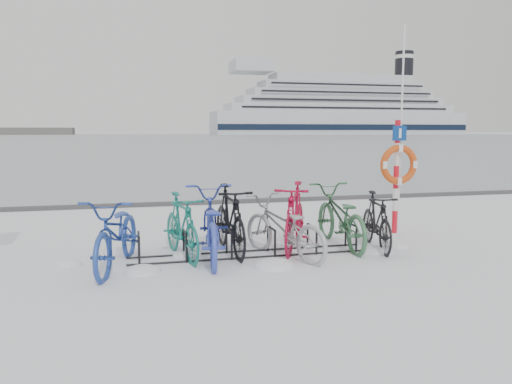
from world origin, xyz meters
TOP-DOWN VIEW (x-y plane):
  - ground at (0.00, 0.00)m, footprint 900.00×900.00m
  - ice_sheet at (0.00, 155.00)m, footprint 400.00×298.00m
  - quay_edge at (0.00, 5.90)m, footprint 400.00×0.25m
  - bike_rack at (0.00, 0.00)m, footprint 4.00×0.48m
  - lifebuoy_station at (3.25, 1.01)m, footprint 0.79×0.23m
  - cruise_ferry at (98.76, 226.02)m, footprint 127.70×24.11m
  - bike_0 at (-2.11, -0.23)m, footprint 1.23×2.26m
  - bike_1 at (-1.12, 0.16)m, footprint 0.83×1.87m
  - bike_2 at (-0.67, -0.04)m, footprint 1.03×2.33m
  - bike_3 at (-0.29, 0.29)m, footprint 0.65×2.00m
  - bike_4 at (0.50, -0.22)m, footprint 1.42×2.09m
  - bike_5 at (0.85, 0.26)m, footprint 1.40×2.04m
  - bike_6 at (1.71, 0.29)m, footprint 0.79×2.16m
  - bike_7 at (2.26, -0.04)m, footprint 0.80×1.77m
  - snow_drifts at (0.18, -0.20)m, footprint 5.91×2.14m

SIDE VIEW (x-z plane):
  - ground at x=0.00m, z-range 0.00..0.00m
  - snow_drifts at x=0.18m, z-range -0.11..0.11m
  - ice_sheet at x=0.00m, z-range 0.00..0.02m
  - quay_edge at x=0.00m, z-range 0.00..0.10m
  - bike_rack at x=0.00m, z-range -0.05..0.41m
  - bike_7 at x=2.26m, z-range 0.00..1.03m
  - bike_4 at x=0.50m, z-range 0.00..1.04m
  - bike_1 at x=-1.12m, z-range 0.00..1.08m
  - bike_0 at x=-2.11m, z-range 0.00..1.12m
  - bike_6 at x=1.71m, z-range 0.00..1.13m
  - bike_2 at x=-0.67m, z-range 0.00..1.18m
  - bike_3 at x=-0.29m, z-range 0.00..1.18m
  - bike_5 at x=0.85m, z-range 0.00..1.20m
  - lifebuoy_station at x=3.25m, z-range -0.68..3.44m
  - cruise_ferry at x=98.76m, z-range -9.55..32.41m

